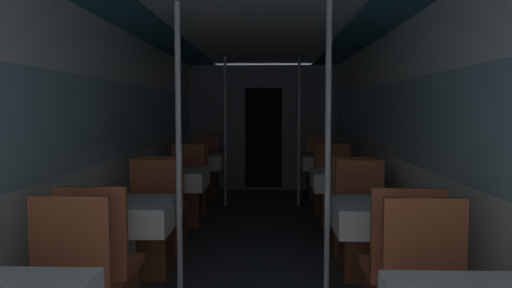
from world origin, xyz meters
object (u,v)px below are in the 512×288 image
(chair_left_far_1, at_px, (150,239))
(dining_table_left_2, at_px, (177,180))
(chair_left_near_2, at_px, (166,223))
(support_pole_left_3, at_px, (225,132))
(chair_left_far_2, at_px, (186,200))
(chair_right_far_1, at_px, (362,241))
(chair_left_near_3, at_px, (194,192))
(chair_left_far_3, at_px, (206,179))
(dining_table_left_1, at_px, (129,217))
(dining_table_right_2, at_px, (342,181))
(chair_right_far_3, at_px, (320,179))
(dining_table_right_3, at_px, (324,163))
(dining_table_right_1, at_px, (378,218))
(chair_right_near_3, at_px, (329,192))
(support_pole_right_3, at_px, (299,132))
(support_pole_right_1, at_px, (328,155))
(dining_table_left_3, at_px, (200,162))
(chair_right_far_2, at_px, (335,201))
(chair_right_near_2, at_px, (350,224))
(support_pole_left_1, at_px, (179,155))

(chair_left_far_1, bearing_deg, dining_table_left_2, -90.00)
(chair_left_near_2, height_order, support_pole_left_3, support_pole_left_3)
(chair_left_far_2, height_order, chair_right_far_1, same)
(chair_left_near_3, xyz_separation_m, support_pole_left_3, (0.36, 0.60, 0.78))
(chair_left_far_3, distance_m, support_pole_left_3, 1.05)
(dining_table_left_1, bearing_deg, dining_table_right_2, 45.49)
(chair_left_far_2, height_order, chair_right_far_3, same)
(dining_table_right_3, bearing_deg, dining_table_left_1, -116.18)
(support_pole_left_3, xyz_separation_m, dining_table_right_1, (1.43, -3.65, -0.45))
(dining_table_right_3, height_order, chair_right_near_3, chair_right_near_3)
(chair_left_far_1, distance_m, support_pole_right_3, 3.45)
(dining_table_left_1, distance_m, support_pole_left_3, 3.69)
(dining_table_left_2, height_order, support_pole_right_1, support_pole_right_1)
(chair_left_far_1, distance_m, chair_right_near_3, 3.03)
(dining_table_right_3, bearing_deg, chair_left_far_3, 161.51)
(support_pole_right_1, relative_size, chair_right_far_3, 2.23)
(support_pole_left_3, bearing_deg, chair_left_near_3, -121.33)
(dining_table_left_3, relative_size, chair_right_near_3, 0.77)
(dining_table_left_3, height_order, support_pole_left_3, support_pole_left_3)
(support_pole_right_3, bearing_deg, chair_right_far_1, -83.17)
(dining_table_left_1, relative_size, dining_table_right_3, 1.00)
(chair_right_far_2, bearing_deg, dining_table_right_2, 90.00)
(dining_table_left_3, relative_size, chair_right_near_2, 0.77)
(chair_left_far_2, bearing_deg, support_pole_left_3, -106.60)
(dining_table_right_1, relative_size, support_pole_right_1, 0.34)
(chair_left_near_2, height_order, dining_table_right_2, chair_left_near_2)
(dining_table_left_3, xyz_separation_m, dining_table_right_2, (1.79, -1.82, 0.00))
(chair_right_near_3, relative_size, chair_right_far_3, 1.00)
(chair_left_far_1, bearing_deg, support_pole_right_1, 157.22)
(support_pole_left_1, bearing_deg, chair_right_far_1, 22.78)
(support_pole_left_1, bearing_deg, dining_table_right_1, 0.00)
(chair_left_far_1, xyz_separation_m, chair_right_far_1, (1.79, 0.00, 0.00))
(support_pole_right_1, bearing_deg, chair_left_near_3, 115.10)
(dining_table_left_1, relative_size, chair_left_far_1, 0.77)
(chair_left_near_3, distance_m, dining_table_right_3, 1.92)
(support_pole_left_1, height_order, support_pole_left_3, same)
(chair_left_far_1, bearing_deg, support_pole_left_3, -96.83)
(chair_left_near_3, relative_size, chair_right_far_2, 1.00)
(chair_right_far_1, distance_m, dining_table_right_3, 3.06)
(chair_left_far_3, bearing_deg, support_pole_left_1, 94.91)
(dining_table_left_1, relative_size, chair_right_near_2, 0.77)
(chair_left_near_3, relative_size, dining_table_right_3, 1.30)
(dining_table_left_2, bearing_deg, chair_right_far_1, -34.33)
(dining_table_right_2, distance_m, chair_right_near_3, 1.27)
(chair_right_near_3, bearing_deg, chair_right_far_1, -90.00)
(chair_right_far_1, height_order, support_pole_right_1, support_pole_right_1)
(chair_right_near_2, bearing_deg, support_pole_left_1, -139.39)
(chair_left_near_2, distance_m, chair_left_far_3, 3.02)
(support_pole_left_1, xyz_separation_m, dining_table_left_3, (-0.36, 3.65, -0.45))
(support_pole_left_3, xyz_separation_m, chair_right_near_2, (1.43, -2.42, -0.78))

